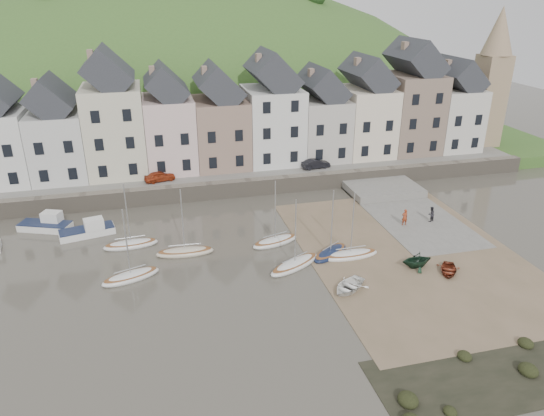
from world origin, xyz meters
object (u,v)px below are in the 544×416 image
object	(u,v)px
rowboat_green	(417,260)
car_right	(316,164)
rowboat_red	(448,270)
person_red	(405,217)
sailboat_0	(131,244)
person_dark	(431,214)
rowboat_white	(349,286)
car_left	(160,176)

from	to	relation	value
rowboat_green	car_right	world-z (taller)	car_right
rowboat_red	person_red	distance (m)	9.15
sailboat_0	car_right	world-z (taller)	sailboat_0
rowboat_green	person_dark	distance (m)	9.62
person_dark	rowboat_white	bearing A→B (deg)	12.84
sailboat_0	person_dark	bearing A→B (deg)	-3.75
rowboat_green	car_left	xyz separation A→B (m)	(-19.82, 21.80, 1.43)
rowboat_white	person_dark	xyz separation A→B (m)	(12.57, 9.59, 0.49)
sailboat_0	person_dark	xyz separation A→B (m)	(28.84, -1.89, 0.63)
person_red	person_dark	bearing A→B (deg)	-174.05
rowboat_red	car_left	bearing A→B (deg)	164.97
person_dark	car_left	bearing A→B (deg)	-53.36
sailboat_0	rowboat_red	distance (m)	27.45
rowboat_red	person_dark	world-z (taller)	person_dark
rowboat_white	car_left	xyz separation A→B (m)	(-13.03, 23.70, 1.78)
sailboat_0	person_dark	size ratio (longest dim) A/B	4.08
rowboat_white	rowboat_green	bearing A→B (deg)	70.08
car_right	rowboat_red	bearing A→B (deg)	-178.26
rowboat_white	rowboat_green	distance (m)	7.06
rowboat_green	car_right	distance (m)	21.89
person_red	person_dark	xyz separation A→B (m)	(2.93, 0.11, -0.05)
person_dark	person_red	bearing A→B (deg)	-22.38
sailboat_0	rowboat_red	size ratio (longest dim) A/B	2.38
person_dark	car_right	distance (m)	15.92
car_left	rowboat_green	bearing A→B (deg)	-151.66
sailboat_0	person_dark	world-z (taller)	sailboat_0
car_right	rowboat_white	bearing A→B (deg)	160.51
rowboat_green	person_red	world-z (taller)	person_red
person_red	person_dark	distance (m)	2.93
rowboat_green	car_left	size ratio (longest dim) A/B	0.78
rowboat_green	car_right	size ratio (longest dim) A/B	0.77
sailboat_0	person_red	distance (m)	26.00
rowboat_red	car_left	distance (m)	32.02
rowboat_red	person_red	xyz separation A→B (m)	(0.81, 9.10, 0.61)
person_red	car_left	world-z (taller)	car_left
sailboat_0	rowboat_green	world-z (taller)	sailboat_0
person_dark	car_right	bearing A→B (deg)	-87.23
person_red	car_right	bearing A→B (deg)	-69.17
rowboat_green	car_right	bearing A→B (deg)	-177.02
sailboat_0	rowboat_red	bearing A→B (deg)	-23.84
rowboat_white	car_right	xyz separation A→B (m)	(5.30, 23.70, 1.76)
person_red	person_dark	size ratio (longest dim) A/B	1.06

